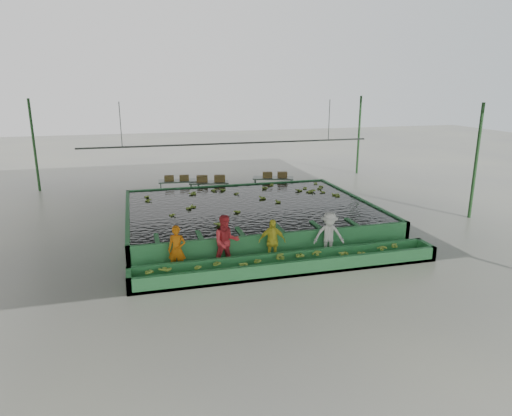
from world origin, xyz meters
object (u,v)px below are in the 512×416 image
object	(u,v)px
flotation_tank	(250,215)
worker_d	(329,235)
packing_table_left	(180,189)
box_stack_mid	(211,181)
sorting_trough	(290,264)
worker_c	(272,241)
packing_table_mid	(209,191)
box_stack_right	(275,177)
worker_b	(226,242)
worker_a	(177,250)
packing_table_right	(273,186)
box_stack_left	(177,181)

from	to	relation	value
flotation_tank	worker_d	size ratio (longest dim) A/B	6.23
packing_table_left	box_stack_mid	xyz separation A→B (m)	(1.55, -0.48, 0.43)
sorting_trough	worker_c	distance (m)	1.01
worker_c	box_stack_mid	xyz separation A→B (m)	(-0.45, 9.17, 0.15)
packing_table_left	packing_table_mid	world-z (taller)	packing_table_left
flotation_tank	box_stack_right	distance (m)	5.47
flotation_tank	box_stack_right	xyz separation A→B (m)	(2.61, 4.78, 0.52)
sorting_trough	box_stack_right	size ratio (longest dim) A/B	7.79
flotation_tank	packing_table_mid	xyz separation A→B (m)	(-0.92, 4.81, 0.00)
packing_table_left	worker_b	bearing A→B (deg)	-87.26
worker_a	worker_b	bearing A→B (deg)	17.70
packing_table_mid	packing_table_right	xyz separation A→B (m)	(3.43, -0.04, 0.03)
sorting_trough	packing_table_right	xyz separation A→B (m)	(2.51, 9.87, 0.23)
worker_d	box_stack_left	xyz separation A→B (m)	(-4.16, 9.59, 0.16)
worker_c	packing_table_left	world-z (taller)	worker_c
packing_table_left	box_stack_right	xyz separation A→B (m)	(4.95, -0.57, 0.48)
box_stack_left	box_stack_right	size ratio (longest dim) A/B	0.96
worker_b	packing_table_left	bearing A→B (deg)	92.06
worker_a	packing_table_mid	world-z (taller)	worker_a
worker_c	box_stack_mid	distance (m)	9.19
worker_b	sorting_trough	bearing A→B (deg)	-23.72
packing_table_left	worker_c	bearing A→B (deg)	-78.34
box_stack_left	worker_a	bearing A→B (deg)	-95.66
sorting_trough	worker_d	world-z (taller)	worker_d
sorting_trough	packing_table_left	distance (m)	10.71
sorting_trough	worker_c	world-z (taller)	worker_c
worker_b	box_stack_right	xyz separation A→B (m)	(4.49, 9.08, 0.08)
worker_c	packing_table_right	world-z (taller)	worker_c
box_stack_left	packing_table_left	bearing A→B (deg)	21.76
box_stack_mid	packing_table_left	bearing A→B (deg)	162.84
sorting_trough	worker_c	bearing A→B (deg)	113.70
worker_c	packing_table_mid	distance (m)	9.14
worker_c	box_stack_left	size ratio (longest dim) A/B	1.23
packing_table_mid	worker_b	bearing A→B (deg)	-96.01
flotation_tank	worker_c	size ratio (longest dim) A/B	6.58
sorting_trough	worker_d	size ratio (longest dim) A/B	6.23
packing_table_left	packing_table_right	world-z (taller)	same
box_stack_left	worker_b	bearing A→B (deg)	-86.36
flotation_tank	worker_d	bearing A→B (deg)	-68.78
box_stack_mid	worker_b	bearing A→B (deg)	-96.74
flotation_tank	box_stack_mid	xyz separation A→B (m)	(-0.80, 4.87, 0.46)
worker_c	box_stack_mid	world-z (taller)	worker_c
packing_table_right	box_stack_mid	xyz separation A→B (m)	(-3.31, 0.10, 0.43)
worker_b	worker_c	world-z (taller)	worker_b
packing_table_mid	worker_a	bearing A→B (deg)	-105.46
worker_c	box_stack_left	xyz separation A→B (m)	(-2.14, 9.59, 0.21)
worker_c	box_stack_right	distance (m)	9.55
flotation_tank	box_stack_left	world-z (taller)	box_stack_left
worker_c	sorting_trough	bearing A→B (deg)	-57.68
worker_b	box_stack_mid	size ratio (longest dim) A/B	1.22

